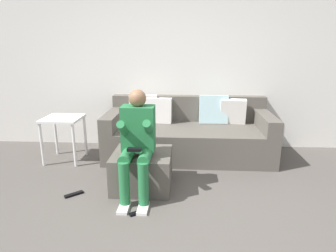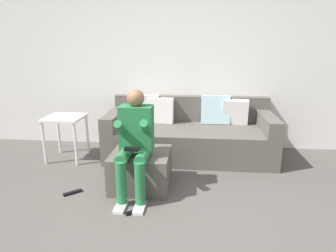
% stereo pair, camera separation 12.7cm
% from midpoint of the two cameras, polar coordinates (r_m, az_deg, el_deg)
% --- Properties ---
extents(ground_plane, '(8.26, 8.26, 0.00)m').
position_cam_midpoint_polar(ground_plane, '(2.62, -1.86, -20.68)').
color(ground_plane, '#544F49').
extents(wall_back, '(6.35, 0.10, 2.57)m').
position_cam_midpoint_polar(wall_back, '(4.53, 0.87, 12.12)').
color(wall_back, silver).
rests_on(wall_back, ground_plane).
extents(couch_sectional, '(2.30, 0.98, 0.85)m').
position_cam_midpoint_polar(couch_sectional, '(4.23, 3.02, -1.67)').
color(couch_sectional, '#59544C').
rests_on(couch_sectional, ground_plane).
extents(ottoman, '(0.64, 0.61, 0.40)m').
position_cam_midpoint_polar(ottoman, '(3.33, -6.10, -8.46)').
color(ottoman, '#59544C').
rests_on(ottoman, ground_plane).
extents(person_seated, '(0.34, 0.63, 1.11)m').
position_cam_midpoint_polar(person_seated, '(3.03, -7.24, -2.53)').
color(person_seated, '#26723F').
rests_on(person_seated, ground_plane).
extents(side_table, '(0.49, 0.49, 0.61)m').
position_cam_midpoint_polar(side_table, '(4.24, -20.55, 0.21)').
color(side_table, white).
rests_on(side_table, ground_plane).
extents(remote_near_ottoman, '(0.15, 0.12, 0.02)m').
position_cam_midpoint_polar(remote_near_ottoman, '(2.92, -7.35, -16.42)').
color(remote_near_ottoman, black).
rests_on(remote_near_ottoman, ground_plane).
extents(remote_by_storage_bin, '(0.18, 0.17, 0.02)m').
position_cam_midpoint_polar(remote_by_storage_bin, '(3.38, -18.88, -12.46)').
color(remote_by_storage_bin, black).
rests_on(remote_by_storage_bin, ground_plane).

